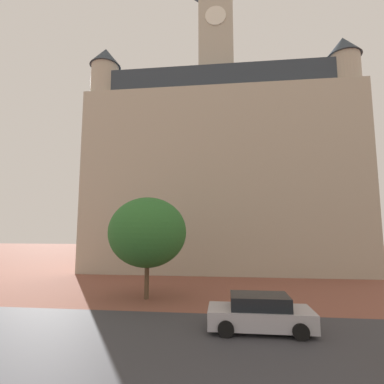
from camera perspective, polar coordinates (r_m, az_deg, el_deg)
name	(u,v)px	position (r m, az deg, el deg)	size (l,w,h in m)	color
ground_plane	(196,329)	(13.58, 0.88, -25.32)	(120.00, 120.00, 0.00)	brown
street_asphalt_strip	(192,344)	(12.07, 0.05, -27.70)	(120.00, 7.75, 0.00)	#38383D
landmark_building	(221,173)	(33.72, 5.66, 3.67)	(27.14, 14.71, 35.97)	#B2A893
car_silver	(260,313)	(13.49, 13.16, -22.18)	(4.30, 2.05, 1.46)	#B2B2BC
tree_curb_far	(148,232)	(18.28, -8.71, -7.80)	(4.77, 4.77, 6.14)	brown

